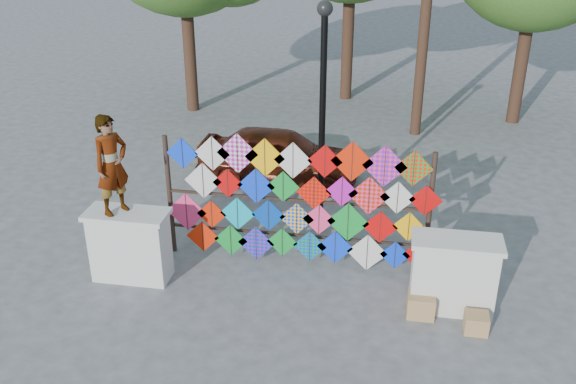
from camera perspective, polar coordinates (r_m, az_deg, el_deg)
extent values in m
plane|color=gray|center=(11.12, -0.04, -8.30)|extent=(80.00, 80.00, 0.00)
cube|color=silver|center=(11.35, -13.83, -4.81)|extent=(1.30, 0.55, 1.20)
cube|color=silver|center=(11.05, -14.17, -1.94)|extent=(1.40, 0.65, 0.08)
cube|color=silver|center=(10.57, 14.46, -7.32)|extent=(1.30, 0.55, 1.20)
cube|color=silver|center=(10.25, 14.85, -4.30)|extent=(1.40, 0.65, 0.08)
cylinder|color=black|center=(11.77, -10.47, -0.29)|extent=(0.09, 0.09, 2.30)
cylinder|color=black|center=(11.13, 12.43, -2.04)|extent=(0.09, 0.09, 2.30)
cube|color=black|center=(11.50, 0.64, -3.84)|extent=(4.60, 0.04, 0.04)
cube|color=black|center=(11.18, 0.65, -0.71)|extent=(4.60, 0.04, 0.04)
cube|color=black|center=(10.89, 0.67, 2.60)|extent=(4.60, 0.04, 0.04)
cube|color=#0A39F1|center=(11.27, -9.38, 3.42)|extent=(0.57, 0.01, 0.57)
cube|color=black|center=(11.26, -9.39, 3.40)|extent=(0.01, 0.01, 0.56)
cube|color=silver|center=(11.10, -6.75, 3.42)|extent=(0.64, 0.01, 0.64)
cube|color=black|center=(11.09, -6.77, 3.39)|extent=(0.01, 0.01, 0.63)
cube|color=#C812AC|center=(10.97, -4.52, 3.45)|extent=(0.73, 0.01, 0.73)
cube|color=black|center=(10.96, -4.53, 3.42)|extent=(0.01, 0.01, 0.72)
cube|color=#FFB10A|center=(10.89, -2.07, 3.08)|extent=(0.71, 0.01, 0.71)
cube|color=black|center=(10.87, -2.08, 3.05)|extent=(0.01, 0.01, 0.69)
cube|color=silver|center=(10.81, 0.45, 2.82)|extent=(0.66, 0.01, 0.66)
cube|color=black|center=(10.80, 0.44, 2.79)|extent=(0.01, 0.01, 0.65)
cube|color=red|center=(10.73, 3.29, 2.75)|extent=(0.60, 0.01, 0.60)
cube|color=black|center=(10.72, 3.28, 2.72)|extent=(0.01, 0.01, 0.59)
cube|color=red|center=(10.69, 5.73, 2.71)|extent=(0.72, 0.01, 0.72)
cube|color=black|center=(10.68, 5.72, 2.68)|extent=(0.01, 0.01, 0.71)
cube|color=#F73571|center=(10.69, 8.59, 2.28)|extent=(0.75, 0.01, 0.75)
cube|color=black|center=(10.68, 8.59, 2.26)|extent=(0.01, 0.01, 0.74)
cube|color=#118C2D|center=(10.69, 11.12, 2.08)|extent=(0.65, 0.01, 0.65)
cube|color=black|center=(10.68, 11.12, 2.05)|extent=(0.01, 0.01, 0.63)
cube|color=silver|center=(11.31, -7.56, 1.00)|extent=(0.68, 0.01, 0.68)
cube|color=black|center=(11.30, -7.57, 0.98)|extent=(0.01, 0.01, 0.66)
cube|color=red|center=(11.20, -5.39, 0.79)|extent=(0.54, 0.01, 0.54)
cube|color=black|center=(11.19, -5.40, 0.76)|extent=(0.01, 0.01, 0.53)
cube|color=#0A39F1|center=(11.09, -2.85, 0.54)|extent=(0.67, 0.01, 0.67)
cube|color=black|center=(11.08, -2.86, 0.51)|extent=(0.01, 0.01, 0.66)
cube|color=#118C2D|center=(10.99, -0.43, 0.49)|extent=(0.58, 0.01, 0.58)
cube|color=black|center=(10.98, -0.44, 0.46)|extent=(0.01, 0.01, 0.57)
cube|color=red|center=(10.95, 2.32, -0.07)|extent=(0.61, 0.01, 0.61)
cube|color=black|center=(10.94, 2.31, -0.10)|extent=(0.01, 0.01, 0.60)
cube|color=#C812AC|center=(10.88, 4.82, 0.04)|extent=(0.56, 0.01, 0.56)
cube|color=black|center=(10.87, 4.81, 0.01)|extent=(0.01, 0.01, 0.55)
cube|color=red|center=(10.88, 7.22, -0.33)|extent=(0.71, 0.01, 0.71)
cube|color=black|center=(10.87, 7.22, -0.36)|extent=(0.01, 0.01, 0.70)
cube|color=silver|center=(10.87, 9.72, -0.50)|extent=(0.60, 0.01, 0.60)
cube|color=black|center=(10.86, 9.72, -0.53)|extent=(0.01, 0.01, 0.59)
cube|color=red|center=(10.89, 12.14, -0.74)|extent=(0.56, 0.01, 0.56)
cube|color=black|center=(10.88, 12.14, -0.77)|extent=(0.01, 0.01, 0.55)
cube|color=#F73571|center=(11.64, -9.00, -1.74)|extent=(0.75, 0.01, 0.75)
cube|color=black|center=(11.63, -9.02, -1.77)|extent=(0.01, 0.01, 0.73)
cube|color=red|center=(11.51, -6.80, -1.96)|extent=(0.55, 0.01, 0.55)
cube|color=black|center=(11.50, -6.81, -1.99)|extent=(0.01, 0.01, 0.54)
cube|color=#0CA7C1|center=(11.37, -4.50, -1.92)|extent=(0.64, 0.01, 0.64)
cube|color=black|center=(11.36, -4.52, -1.95)|extent=(0.01, 0.01, 0.63)
cube|color=#073CA8|center=(11.25, -1.74, -2.07)|extent=(0.61, 0.01, 0.61)
cube|color=black|center=(11.24, -1.76, -2.10)|extent=(0.01, 0.01, 0.60)
cube|color=#0A39F1|center=(11.18, 0.78, -2.37)|extent=(0.61, 0.01, 0.61)
cube|color=black|center=(11.17, 0.77, -2.40)|extent=(0.01, 0.01, 0.60)
cube|color=#F73571|center=(11.12, 2.77, -2.46)|extent=(0.58, 0.01, 0.58)
cube|color=black|center=(11.11, 2.77, -2.49)|extent=(0.01, 0.01, 0.57)
cube|color=#118C2D|center=(11.09, 5.36, -2.69)|extent=(0.74, 0.01, 0.74)
cube|color=black|center=(11.08, 5.35, -2.72)|extent=(0.01, 0.01, 0.72)
cube|color=red|center=(11.09, 8.19, -3.10)|extent=(0.61, 0.01, 0.61)
cube|color=black|center=(11.08, 8.19, -3.12)|extent=(0.01, 0.01, 0.60)
cube|color=#FFB10A|center=(11.07, 10.69, -3.05)|extent=(0.55, 0.01, 0.55)
cube|color=black|center=(11.06, 10.69, -3.08)|extent=(0.01, 0.01, 0.54)
cube|color=red|center=(11.74, -7.58, -3.93)|extent=(0.61, 0.01, 0.61)
cube|color=black|center=(11.73, -7.59, -3.96)|extent=(0.01, 0.01, 0.60)
cube|color=#118C2D|center=(11.62, -5.10, -4.27)|extent=(0.62, 0.01, 0.62)
cube|color=black|center=(11.61, -5.12, -4.30)|extent=(0.01, 0.01, 0.61)
cube|color=purple|center=(11.53, -2.85, -4.56)|extent=(0.67, 0.01, 0.67)
cube|color=black|center=(11.52, -2.86, -4.59)|extent=(0.01, 0.01, 0.66)
cube|color=#118C2D|center=(11.41, -0.52, -4.47)|extent=(0.56, 0.01, 0.56)
cube|color=black|center=(11.40, -0.53, -4.50)|extent=(0.01, 0.01, 0.55)
cube|color=#118C2D|center=(11.36, 1.95, -4.83)|extent=(0.60, 0.01, 0.60)
cube|color=black|center=(11.35, 1.94, -4.86)|extent=(0.01, 0.01, 0.59)
cube|color=#0A39F1|center=(11.31, 4.20, -4.92)|extent=(0.65, 0.01, 0.65)
cube|color=black|center=(11.30, 4.20, -4.95)|extent=(0.01, 0.01, 0.63)
cube|color=silver|center=(11.31, 7.05, -5.37)|extent=(0.71, 0.01, 0.71)
cube|color=black|center=(11.30, 7.05, -5.40)|extent=(0.01, 0.01, 0.70)
cube|color=#0A39F1|center=(11.30, 9.48, -5.54)|extent=(0.53, 0.01, 0.53)
cube|color=black|center=(11.29, 9.48, -5.57)|extent=(0.01, 0.01, 0.52)
cube|color=red|center=(11.30, 11.96, -5.55)|extent=(0.73, 0.01, 0.73)
cube|color=black|center=(11.29, 11.97, -5.58)|extent=(0.01, 0.01, 0.72)
cylinder|color=#452A1D|center=(19.57, -8.77, 12.63)|extent=(0.36, 0.36, 3.85)
cylinder|color=#452A1D|center=(20.58, 5.35, 13.83)|extent=(0.36, 0.36, 4.12)
cylinder|color=#452A1D|center=(19.42, 20.04, 10.90)|extent=(0.36, 0.36, 3.58)
cylinder|color=#452A1D|center=(17.46, 11.98, 13.61)|extent=(0.28, 0.28, 5.50)
imported|color=#99999E|center=(10.74, -15.41, 2.34)|extent=(0.66, 0.74, 1.69)
imported|color=#4C190D|center=(14.68, -0.80, 3.27)|extent=(3.72, 1.54, 1.26)
cylinder|color=black|center=(11.90, 3.04, 5.38)|extent=(0.12, 0.12, 4.20)
sphere|color=black|center=(11.33, 3.30, 15.98)|extent=(0.28, 0.28, 0.28)
cube|color=#AC7953|center=(10.54, 11.73, -9.79)|extent=(0.43, 0.38, 0.38)
cube|color=#AC7953|center=(10.42, 16.38, -11.10)|extent=(0.36, 0.33, 0.30)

